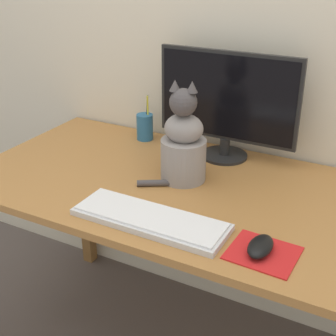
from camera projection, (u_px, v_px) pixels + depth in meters
wall_back at (243, 11)px, 1.62m from camera, size 7.00×0.04×2.50m
desk at (190, 211)px, 1.55m from camera, size 1.50×0.74×0.75m
monitor at (227, 102)px, 1.64m from camera, size 0.51×0.17×0.39m
keyboard at (150, 219)px, 1.32m from camera, size 0.45×0.15×0.02m
mousepad_right at (263, 253)px, 1.19m from camera, size 0.18×0.16×0.00m
computer_mouse_right at (260, 246)px, 1.18m from camera, size 0.06×0.11×0.03m
cat at (183, 144)px, 1.51m from camera, size 0.20×0.21×0.34m
pen_cup at (145, 127)px, 1.86m from camera, size 0.07×0.07×0.18m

